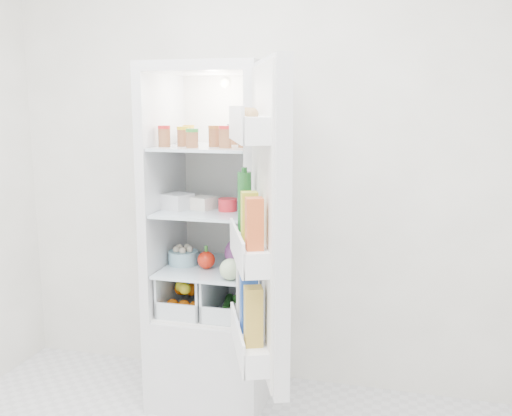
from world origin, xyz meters
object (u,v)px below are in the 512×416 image
(red_cabbage, at_px, (240,253))
(mushroom_bowl, at_px, (183,258))
(fridge_door, at_px, (263,228))
(refrigerator, at_px, (217,277))

(red_cabbage, xyz_separation_m, mushroom_bowl, (-0.32, -0.01, -0.05))
(red_cabbage, relative_size, mushroom_bowl, 1.06)
(mushroom_bowl, relative_size, fridge_door, 0.12)
(fridge_door, bearing_deg, refrigerator, 11.56)
(mushroom_bowl, bearing_deg, fridge_door, -42.98)
(refrigerator, relative_size, mushroom_bowl, 11.47)
(refrigerator, height_order, mushroom_bowl, refrigerator)
(red_cabbage, bearing_deg, refrigerator, 156.31)
(red_cabbage, distance_m, fridge_door, 0.66)
(red_cabbage, relative_size, fridge_door, 0.13)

